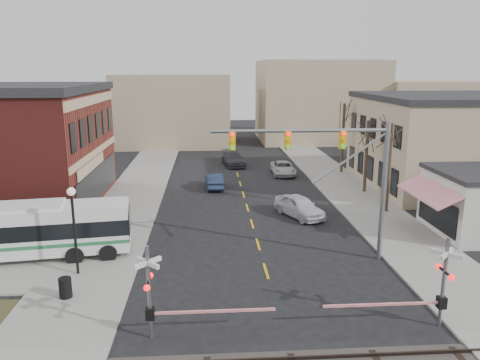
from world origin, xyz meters
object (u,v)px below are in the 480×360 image
object	(u,v)px
rr_crossing_west	(160,293)
pedestrian_near	(126,242)
car_c	(283,168)
transit_bus	(20,231)
street_lamp	(73,213)
pedestrian_far	(109,227)
traffic_signal_mast	(338,163)
car_b	(214,181)
rr_crossing_east	(434,284)
trash_bin	(65,288)
car_a	(299,206)
car_d	(233,159)

from	to	relation	value
rr_crossing_west	pedestrian_near	xyz separation A→B (m)	(-2.87, 8.78, -1.06)
rr_crossing_west	car_c	distance (m)	31.45
transit_bus	street_lamp	size ratio (longest dim) A/B	2.62
street_lamp	pedestrian_far	world-z (taller)	street_lamp
traffic_signal_mast	pedestrian_near	distance (m)	12.99
traffic_signal_mast	street_lamp	size ratio (longest dim) A/B	2.07
rr_crossing_west	car_b	xyz separation A→B (m)	(2.55, 24.66, -1.27)
street_lamp	pedestrian_far	distance (m)	5.85
rr_crossing_east	pedestrian_far	distance (m)	19.46
transit_bus	rr_crossing_west	distance (m)	12.32
trash_bin	pedestrian_near	size ratio (longest dim) A/B	0.62
trash_bin	pedestrian_far	bearing A→B (deg)	86.44
rr_crossing_west	trash_bin	bearing A→B (deg)	143.42
trash_bin	car_b	distance (m)	22.32
traffic_signal_mast	pedestrian_far	size ratio (longest dim) A/B	6.21
trash_bin	car_c	size ratio (longest dim) A/B	0.20
trash_bin	pedestrian_near	world-z (taller)	pedestrian_near
car_b	rr_crossing_east	bearing A→B (deg)	106.27
transit_bus	rr_crossing_west	world-z (taller)	rr_crossing_west
traffic_signal_mast	trash_bin	xyz separation A→B (m)	(-13.97, -3.79, -5.12)
car_c	pedestrian_far	world-z (taller)	pedestrian_far
traffic_signal_mast	rr_crossing_west	size ratio (longest dim) A/B	1.74
transit_bus	car_c	size ratio (longest dim) A/B	2.54
car_a	pedestrian_near	xyz separation A→B (m)	(-11.60, -6.83, 0.12)
rr_crossing_east	car_c	world-z (taller)	rr_crossing_east
car_a	car_b	world-z (taller)	car_a
rr_crossing_west	car_d	bearing A→B (deg)	82.05
transit_bus	trash_bin	world-z (taller)	transit_bus
car_b	car_d	xyz separation A→B (m)	(2.35, 10.40, 0.06)
car_b	car_c	world-z (taller)	car_b
car_b	car_a	bearing A→B (deg)	120.87
car_c	rr_crossing_east	bearing A→B (deg)	-86.03
car_b	trash_bin	bearing A→B (deg)	67.19
car_a	car_d	world-z (taller)	car_a
car_a	pedestrian_far	bearing A→B (deg)	172.46
street_lamp	car_a	bearing A→B (deg)	34.18
transit_bus	car_a	bearing A→B (deg)	21.62
pedestrian_near	car_a	bearing A→B (deg)	-67.49
car_b	car_d	world-z (taller)	car_d
car_b	car_d	bearing A→B (deg)	-106.15
car_b	car_c	size ratio (longest dim) A/B	0.86
rr_crossing_west	car_b	bearing A→B (deg)	84.10
pedestrian_near	pedestrian_far	bearing A→B (deg)	20.67
transit_bus	rr_crossing_west	size ratio (longest dim) A/B	2.21
traffic_signal_mast	trash_bin	size ratio (longest dim) A/B	9.98
car_a	transit_bus	bearing A→B (deg)	176.71
car_a	car_d	xyz separation A→B (m)	(-3.83, 19.45, -0.04)
rr_crossing_east	car_a	xyz separation A→B (m)	(-2.63, 15.52, -1.17)
pedestrian_far	traffic_signal_mast	bearing A→B (deg)	-66.54
traffic_signal_mast	trash_bin	distance (m)	15.35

